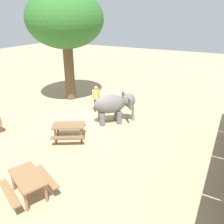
% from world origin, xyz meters
% --- Properties ---
extents(ground_plane, '(60.00, 60.00, 0.00)m').
position_xyz_m(ground_plane, '(0.00, 0.00, 0.00)').
color(ground_plane, tan).
extents(elephant, '(2.17, 2.20, 1.63)m').
position_xyz_m(elephant, '(-0.72, 1.61, 1.04)').
color(elephant, slate).
rests_on(elephant, ground_plane).
extents(person_handler, '(0.44, 0.33, 1.62)m').
position_xyz_m(person_handler, '(-1.60, -0.09, 0.95)').
color(person_handler, '#3F3833').
rests_on(person_handler, ground_plane).
extents(shade_tree_main, '(5.17, 4.74, 7.13)m').
position_xyz_m(shade_tree_main, '(-2.79, -2.97, 5.23)').
color(shade_tree_main, brown).
rests_on(shade_tree_main, ground_plane).
extents(picnic_table_near, '(2.04, 2.05, 0.78)m').
position_xyz_m(picnic_table_near, '(2.00, 0.62, 0.59)').
color(picnic_table_near, brown).
rests_on(picnic_table_near, ground_plane).
extents(picnic_table_far, '(1.95, 1.96, 0.78)m').
position_xyz_m(picnic_table_far, '(5.62, 1.80, 0.59)').
color(picnic_table_far, olive).
rests_on(picnic_table_far, ground_plane).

